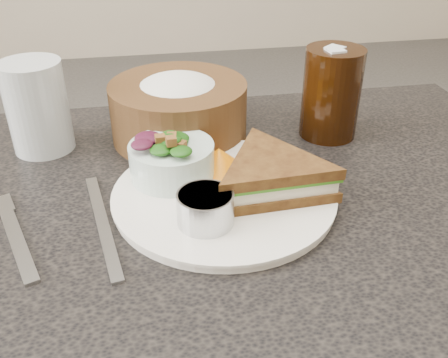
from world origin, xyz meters
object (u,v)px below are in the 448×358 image
(sandwich, at_px, (271,175))
(cola_glass, at_px, (332,89))
(dinner_plate, at_px, (224,195))
(salad_bowl, at_px, (172,155))
(bread_basket, at_px, (178,101))
(dressing_ramekin, at_px, (205,209))
(water_glass, at_px, (37,107))

(sandwich, bearing_deg, cola_glass, 47.65)
(dinner_plate, xyz_separation_m, salad_bowl, (-0.06, 0.05, 0.04))
(dinner_plate, distance_m, bread_basket, 0.20)
(salad_bowl, bearing_deg, sandwich, -26.82)
(sandwich, distance_m, salad_bowl, 0.13)
(dressing_ramekin, height_order, bread_basket, bread_basket)
(sandwich, distance_m, bread_basket, 0.22)
(dinner_plate, height_order, salad_bowl, salad_bowl)
(salad_bowl, height_order, cola_glass, cola_glass)
(dinner_plate, bearing_deg, cola_glass, 38.73)
(cola_glass, distance_m, water_glass, 0.43)
(sandwich, relative_size, cola_glass, 1.19)
(salad_bowl, xyz_separation_m, cola_glass, (0.25, 0.10, 0.03))
(cola_glass, bearing_deg, salad_bowl, -157.33)
(sandwich, bearing_deg, dinner_plate, 166.69)
(sandwich, height_order, bread_basket, bread_basket)
(sandwich, height_order, cola_glass, cola_glass)
(dinner_plate, relative_size, dressing_ramekin, 4.26)
(dressing_ramekin, xyz_separation_m, cola_glass, (0.22, 0.21, 0.04))
(dressing_ramekin, bearing_deg, salad_bowl, 104.31)
(dinner_plate, xyz_separation_m, sandwich, (0.06, -0.01, 0.03))
(cola_glass, bearing_deg, bread_basket, 171.85)
(dressing_ramekin, distance_m, cola_glass, 0.31)
(salad_bowl, distance_m, cola_glass, 0.27)
(dressing_ramekin, height_order, water_glass, water_glass)
(salad_bowl, bearing_deg, water_glass, 143.14)
(sandwich, xyz_separation_m, water_glass, (-0.29, 0.19, 0.03))
(dinner_plate, height_order, water_glass, water_glass)
(bread_basket, distance_m, cola_glass, 0.23)
(dinner_plate, bearing_deg, bread_basket, 101.11)
(dressing_ramekin, xyz_separation_m, water_glass, (-0.21, 0.24, 0.03))
(cola_glass, height_order, water_glass, cola_glass)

